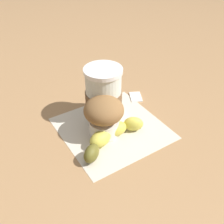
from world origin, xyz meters
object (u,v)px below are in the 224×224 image
sugar_packet (136,96)px  coffee_cup (104,94)px  muffin (105,116)px  banana (110,135)px

sugar_packet → coffee_cup: bearing=-91.3°
coffee_cup → sugar_packet: (0.00, 0.12, -0.06)m
muffin → banana: bearing=-20.1°
sugar_packet → muffin: bearing=-72.4°
banana → sugar_packet: bearing=114.3°
muffin → banana: (0.03, -0.01, -0.04)m
banana → muffin: bearing=159.9°
coffee_cup → banana: bearing=-34.5°
muffin → coffee_cup: bearing=139.9°
coffee_cup → sugar_packet: coffee_cup is taller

